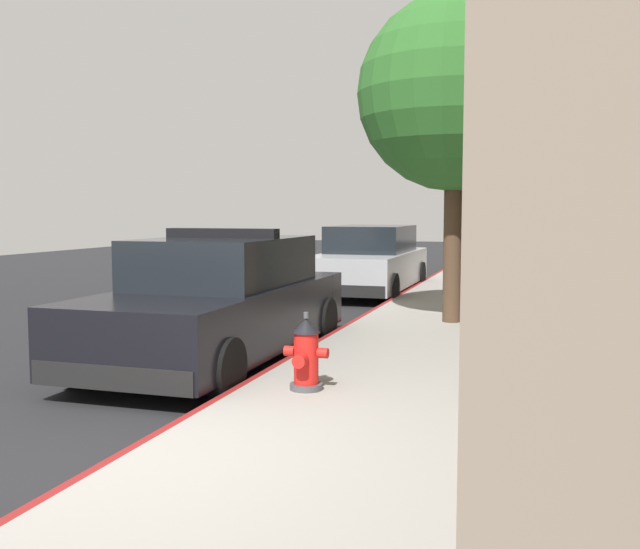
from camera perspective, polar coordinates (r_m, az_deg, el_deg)
name	(u,v)px	position (r m, az deg, el deg)	size (l,w,h in m)	color
ground_plane	(196,300)	(16.46, -9.77, -1.98)	(29.46, 60.00, 0.20)	#232326
sidewalk_pavement	(466,302)	(14.71, 11.51, -2.13)	(2.67, 60.00, 0.17)	#9E9991
curb_painted_edge	(398,299)	(14.92, 6.24, -1.96)	(0.08, 60.00, 0.17)	maroon
police_cruiser	(221,303)	(9.18, -7.87, -2.22)	(1.94, 4.84, 1.68)	black
parked_car_silver_ahead	(370,262)	(16.53, 4.02, 1.03)	(1.94, 4.84, 1.56)	#B2B5BA
fire_hydrant	(306,354)	(7.00, -1.12, -6.33)	(0.44, 0.40, 0.76)	#4C4C51
street_tree	(455,94)	(11.49, 10.65, 13.87)	(2.99, 2.99, 5.02)	brown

